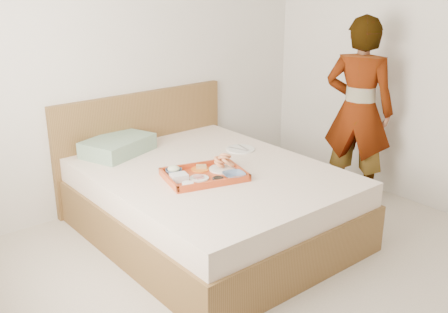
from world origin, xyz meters
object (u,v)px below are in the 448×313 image
bed (211,202)px  person (358,111)px  tray (204,175)px  dinner_plate (241,149)px

bed → person: 1.53m
tray → dinner_plate: bearing=41.6°
dinner_plate → person: size_ratio=0.15×
person → bed: bearing=55.8°
bed → dinner_plate: 0.59m
bed → tray: (-0.14, -0.10, 0.29)m
tray → bed: bearing=52.2°
bed → dinner_plate: bearing=23.1°
bed → person: size_ratio=1.25×
bed → tray: tray is taller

